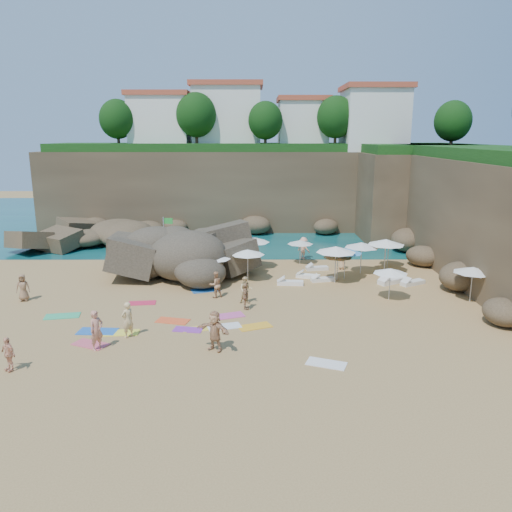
{
  "coord_description": "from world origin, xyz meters",
  "views": [
    {
      "loc": [
        1.9,
        -28.34,
        9.61
      ],
      "look_at": [
        2.0,
        3.0,
        2.0
      ],
      "focal_mm": 35.0,
      "sensor_mm": 36.0,
      "label": 1
    }
  ],
  "objects_px": {
    "person_stand_0": "(96,330)",
    "person_stand_5": "(144,254)",
    "flag_pole": "(166,235)",
    "lounger_0": "(290,283)",
    "parasol_2": "(389,244)",
    "person_stand_1": "(216,284)",
    "parasol_1": "(252,240)",
    "parasol_0": "(300,242)",
    "person_stand_6": "(128,320)",
    "rock_outcrop": "(183,278)",
    "person_stand_3": "(246,296)",
    "person_stand_4": "(342,260)",
    "person_stand_2": "(304,248)"
  },
  "relations": [
    {
      "from": "rock_outcrop",
      "to": "person_stand_3",
      "type": "bearing_deg",
      "value": -54.99
    },
    {
      "from": "person_stand_0",
      "to": "person_stand_6",
      "type": "height_order",
      "value": "person_stand_0"
    },
    {
      "from": "parasol_2",
      "to": "person_stand_6",
      "type": "distance_m",
      "value": 21.07
    },
    {
      "from": "person_stand_3",
      "to": "person_stand_4",
      "type": "relative_size",
      "value": 1.06
    },
    {
      "from": "lounger_0",
      "to": "person_stand_2",
      "type": "height_order",
      "value": "person_stand_2"
    },
    {
      "from": "rock_outcrop",
      "to": "person_stand_1",
      "type": "height_order",
      "value": "rock_outcrop"
    },
    {
      "from": "lounger_0",
      "to": "person_stand_6",
      "type": "xyz_separation_m",
      "value": [
        -8.53,
        -8.74,
        0.76
      ]
    },
    {
      "from": "flag_pole",
      "to": "person_stand_0",
      "type": "relative_size",
      "value": 1.98
    },
    {
      "from": "parasol_0",
      "to": "person_stand_6",
      "type": "relative_size",
      "value": 1.1
    },
    {
      "from": "person_stand_6",
      "to": "flag_pole",
      "type": "bearing_deg",
      "value": -138.12
    },
    {
      "from": "lounger_0",
      "to": "person_stand_1",
      "type": "distance_m",
      "value": 5.44
    },
    {
      "from": "person_stand_5",
      "to": "person_stand_6",
      "type": "xyz_separation_m",
      "value": [
        2.19,
        -14.03,
        0.06
      ]
    },
    {
      "from": "person_stand_0",
      "to": "person_stand_5",
      "type": "distance_m",
      "value": 15.55
    },
    {
      "from": "flag_pole",
      "to": "person_stand_6",
      "type": "relative_size",
      "value": 2.09
    },
    {
      "from": "parasol_1",
      "to": "person_stand_6",
      "type": "xyz_separation_m",
      "value": [
        -6.03,
        -12.84,
        -1.29
      ]
    },
    {
      "from": "parasol_0",
      "to": "person_stand_0",
      "type": "height_order",
      "value": "person_stand_0"
    },
    {
      "from": "person_stand_2",
      "to": "parasol_2",
      "type": "bearing_deg",
      "value": -156.53
    },
    {
      "from": "parasol_0",
      "to": "lounger_0",
      "type": "relative_size",
      "value": 1.14
    },
    {
      "from": "lounger_0",
      "to": "person_stand_5",
      "type": "relative_size",
      "value": 1.03
    },
    {
      "from": "lounger_0",
      "to": "person_stand_2",
      "type": "bearing_deg",
      "value": 82.12
    },
    {
      "from": "person_stand_1",
      "to": "person_stand_6",
      "type": "relative_size",
      "value": 0.91
    },
    {
      "from": "rock_outcrop",
      "to": "parasol_1",
      "type": "relative_size",
      "value": 3.57
    },
    {
      "from": "parasol_2",
      "to": "person_stand_5",
      "type": "height_order",
      "value": "parasol_2"
    },
    {
      "from": "parasol_1",
      "to": "person_stand_2",
      "type": "height_order",
      "value": "parasol_1"
    },
    {
      "from": "rock_outcrop",
      "to": "person_stand_1",
      "type": "relative_size",
      "value": 5.53
    },
    {
      "from": "rock_outcrop",
      "to": "parasol_2",
      "type": "height_order",
      "value": "parasol_2"
    },
    {
      "from": "flag_pole",
      "to": "person_stand_3",
      "type": "relative_size",
      "value": 2.44
    },
    {
      "from": "person_stand_2",
      "to": "person_stand_4",
      "type": "height_order",
      "value": "person_stand_2"
    },
    {
      "from": "parasol_1",
      "to": "person_stand_5",
      "type": "height_order",
      "value": "parasol_1"
    },
    {
      "from": "person_stand_1",
      "to": "person_stand_3",
      "type": "relative_size",
      "value": 1.06
    },
    {
      "from": "rock_outcrop",
      "to": "person_stand_5",
      "type": "relative_size",
      "value": 5.4
    },
    {
      "from": "person_stand_0",
      "to": "person_stand_3",
      "type": "height_order",
      "value": "person_stand_0"
    },
    {
      "from": "rock_outcrop",
      "to": "person_stand_6",
      "type": "height_order",
      "value": "rock_outcrop"
    },
    {
      "from": "parasol_1",
      "to": "parasol_2",
      "type": "relative_size",
      "value": 1.28
    },
    {
      "from": "parasol_0",
      "to": "person_stand_2",
      "type": "relative_size",
      "value": 1.11
    },
    {
      "from": "flag_pole",
      "to": "lounger_0",
      "type": "xyz_separation_m",
      "value": [
        8.98,
        -4.89,
        -2.26
      ]
    },
    {
      "from": "person_stand_5",
      "to": "person_stand_3",
      "type": "bearing_deg",
      "value": -69.83
    },
    {
      "from": "parasol_0",
      "to": "parasol_2",
      "type": "distance_m",
      "value": 6.58
    },
    {
      "from": "rock_outcrop",
      "to": "person_stand_5",
      "type": "xyz_separation_m",
      "value": [
        -3.44,
        3.77,
        0.83
      ]
    },
    {
      "from": "lounger_0",
      "to": "parasol_0",
      "type": "bearing_deg",
      "value": 82.92
    },
    {
      "from": "person_stand_0",
      "to": "person_stand_5",
      "type": "xyz_separation_m",
      "value": [
        -1.14,
        15.51,
        -0.11
      ]
    },
    {
      "from": "flag_pole",
      "to": "person_stand_3",
      "type": "distance_m",
      "value": 11.54
    },
    {
      "from": "parasol_1",
      "to": "parasol_2",
      "type": "distance_m",
      "value": 10.19
    },
    {
      "from": "person_stand_1",
      "to": "person_stand_3",
      "type": "height_order",
      "value": "person_stand_1"
    },
    {
      "from": "parasol_2",
      "to": "person_stand_2",
      "type": "relative_size",
      "value": 1.11
    },
    {
      "from": "parasol_1",
      "to": "person_stand_0",
      "type": "relative_size",
      "value": 1.33
    },
    {
      "from": "rock_outcrop",
      "to": "person_stand_0",
      "type": "bearing_deg",
      "value": -101.1
    },
    {
      "from": "person_stand_0",
      "to": "person_stand_2",
      "type": "xyz_separation_m",
      "value": [
        11.12,
        17.24,
        -0.06
      ]
    },
    {
      "from": "parasol_2",
      "to": "person_stand_1",
      "type": "height_order",
      "value": "parasol_2"
    },
    {
      "from": "lounger_0",
      "to": "person_stand_1",
      "type": "xyz_separation_m",
      "value": [
        -4.72,
        -2.61,
        0.68
      ]
    }
  ]
}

